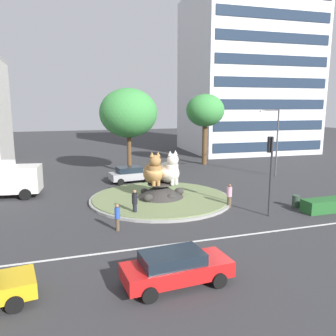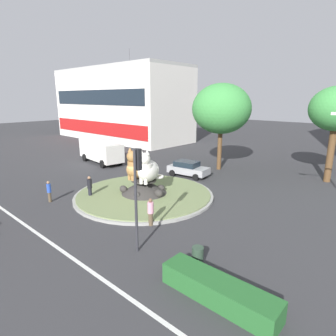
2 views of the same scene
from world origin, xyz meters
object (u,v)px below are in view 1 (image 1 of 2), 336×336
object	(u,v)px
cat_statue_tabby	(153,172)
streetlight_arm	(275,137)
pedestrian_black_shirt	(135,202)
pedestrian_pink_shirt	(229,195)
office_tower	(247,76)
litter_bin	(296,201)
traffic_light_mast	(270,161)
second_tree_near_tower	(205,111)
pedestrian_blue_shirt	(117,217)
broadleaf_tree_behind_island	(128,113)
parked_car_right	(131,174)
cat_statue_white	(169,171)
sedan_on_far_lane	(176,267)

from	to	relation	value
cat_statue_tabby	streetlight_arm	world-z (taller)	streetlight_arm
pedestrian_black_shirt	pedestrian_pink_shirt	world-z (taller)	pedestrian_black_shirt
cat_statue_tabby	office_tower	world-z (taller)	office_tower
litter_bin	office_tower	bearing A→B (deg)	66.45
office_tower	pedestrian_pink_shirt	distance (m)	35.12
traffic_light_mast	second_tree_near_tower	distance (m)	20.81
pedestrian_blue_shirt	pedestrian_pink_shirt	bearing A→B (deg)	179.35
traffic_light_mast	broadleaf_tree_behind_island	distance (m)	18.65
pedestrian_pink_shirt	litter_bin	world-z (taller)	pedestrian_pink_shirt
streetlight_arm	parked_car_right	size ratio (longest dim) A/B	1.64
traffic_light_mast	pedestrian_black_shirt	bearing A→B (deg)	68.84
traffic_light_mast	cat_statue_white	bearing A→B (deg)	38.38
second_tree_near_tower	streetlight_arm	distance (m)	10.23
pedestrian_pink_shirt	sedan_on_far_lane	distance (m)	11.77
cat_statue_tabby	second_tree_near_tower	world-z (taller)	second_tree_near_tower
pedestrian_blue_shirt	pedestrian_pink_shirt	world-z (taller)	pedestrian_pink_shirt
office_tower	parked_car_right	world-z (taller)	office_tower
office_tower	litter_bin	distance (m)	34.48
traffic_light_mast	pedestrian_blue_shirt	xyz separation A→B (m)	(-10.19, 0.24, -2.83)
traffic_light_mast	parked_car_right	size ratio (longest dim) A/B	1.26
cat_statue_white	pedestrian_pink_shirt	bearing A→B (deg)	29.57
traffic_light_mast	broadleaf_tree_behind_island	size ratio (longest dim) A/B	0.58
second_tree_near_tower	pedestrian_blue_shirt	distance (m)	25.25
second_tree_near_tower	pedestrian_pink_shirt	distance (m)	19.47
cat_statue_tabby	traffic_light_mast	size ratio (longest dim) A/B	0.50
pedestrian_blue_shirt	second_tree_near_tower	bearing A→B (deg)	-141.18
office_tower	sedan_on_far_lane	size ratio (longest dim) A/B	5.18
second_tree_near_tower	pedestrian_pink_shirt	xyz separation A→B (m)	(-5.81, -17.68, -5.74)
traffic_light_mast	office_tower	size ratio (longest dim) A/B	0.22
litter_bin	cat_statue_tabby	bearing A→B (deg)	152.94
second_tree_near_tower	litter_bin	world-z (taller)	second_tree_near_tower
traffic_light_mast	office_tower	xyz separation A→B (m)	(16.02, 30.76, 8.30)
cat_statue_white	pedestrian_blue_shirt	xyz separation A→B (m)	(-5.02, -5.52, -1.45)
broadleaf_tree_behind_island	pedestrian_black_shirt	distance (m)	15.97
cat_statue_white	pedestrian_pink_shirt	world-z (taller)	cat_statue_white
streetlight_arm	pedestrian_pink_shirt	bearing A→B (deg)	27.40
cat_statue_tabby	broadleaf_tree_behind_island	xyz separation A→B (m)	(0.48, 11.63, 4.22)
parked_car_right	litter_bin	xyz separation A→B (m)	(9.80, -11.93, -0.35)
cat_statue_white	traffic_light_mast	xyz separation A→B (m)	(5.17, -5.76, 1.38)
office_tower	pedestrian_blue_shirt	world-z (taller)	office_tower
traffic_light_mast	pedestrian_blue_shirt	bearing A→B (deg)	85.12
second_tree_near_tower	sedan_on_far_lane	xyz separation A→B (m)	(-13.13, -26.90, -5.89)
cat_statue_white	office_tower	size ratio (longest dim) A/B	0.12
office_tower	pedestrian_pink_shirt	bearing A→B (deg)	-119.53
pedestrian_black_shirt	sedan_on_far_lane	size ratio (longest dim) A/B	0.39
streetlight_arm	office_tower	bearing A→B (deg)	-126.08
traffic_light_mast	litter_bin	bearing A→B (deg)	-75.64
pedestrian_black_shirt	pedestrian_pink_shirt	distance (m)	6.98
sedan_on_far_lane	pedestrian_black_shirt	bearing A→B (deg)	84.27
pedestrian_black_shirt	parked_car_right	size ratio (longest dim) A/B	0.42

